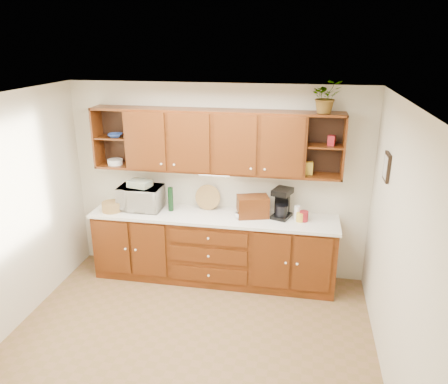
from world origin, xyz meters
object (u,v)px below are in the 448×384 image
at_px(microwave, 141,198).
at_px(coffee_maker, 282,203).
at_px(potted_plant, 326,97).
at_px(bread_box, 253,207).

xyz_separation_m(microwave, coffee_maker, (1.89, 0.06, 0.03)).
bearing_deg(microwave, potted_plant, 1.32).
bearing_deg(coffee_maker, bread_box, -151.78).
bearing_deg(bread_box, microwave, 163.41).
height_order(microwave, bread_box, microwave).
height_order(microwave, coffee_maker, coffee_maker).
bearing_deg(potted_plant, microwave, -178.37).
xyz_separation_m(bread_box, coffee_maker, (0.37, 0.06, 0.05)).
relative_size(microwave, coffee_maker, 1.46).
relative_size(bread_box, coffee_maker, 1.01).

